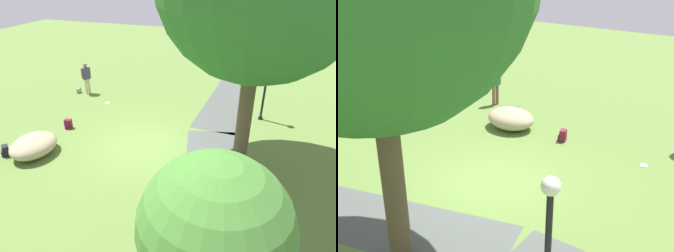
{
  "view_description": "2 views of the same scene",
  "coord_description": "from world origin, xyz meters",
  "views": [
    {
      "loc": [
        8.88,
        4.0,
        6.07
      ],
      "look_at": [
        -0.44,
        0.77,
        0.8
      ],
      "focal_mm": 32.26,
      "sensor_mm": 36.0,
      "label": 1
    },
    {
      "loc": [
        -6.13,
        8.41,
        6.17
      ],
      "look_at": [
        0.16,
        -0.9,
        1.39
      ],
      "focal_mm": 46.02,
      "sensor_mm": 36.0,
      "label": 2
    }
  ],
  "objects": [
    {
      "name": "lawn_boulder",
      "position": [
        1.76,
        -3.58,
        0.36
      ],
      "size": [
        1.9,
        1.61,
        0.72
      ],
      "color": "tan",
      "rests_on": "ground"
    },
    {
      "name": "man_near_boulder",
      "position": [
        3.63,
        -5.26,
        1.02
      ],
      "size": [
        0.39,
        0.45,
        1.75
      ],
      "color": "brown",
      "rests_on": "ground"
    },
    {
      "name": "footpath_segment_mid",
      "position": [
        1.88,
        3.14,
        0.0
      ],
      "size": [
        8.25,
        3.89,
        0.01
      ],
      "color": "#4A4F4A",
      "rests_on": "ground"
    },
    {
      "name": "spare_backpack_on_lawn",
      "position": [
        -0.32,
        -3.62,
        0.19
      ],
      "size": [
        0.31,
        0.32,
        0.4
      ],
      "color": "maroon",
      "rests_on": "ground"
    },
    {
      "name": "ground_plane",
      "position": [
        0.0,
        0.0,
        0.0
      ],
      "size": [
        48.0,
        48.0,
        0.0
      ],
      "primitive_type": "plane",
      "color": "#587635"
    },
    {
      "name": "frisbee_on_grass",
      "position": [
        -3.17,
        -3.38,
        0.01
      ],
      "size": [
        0.23,
        0.23,
        0.02
      ],
      "color": "silver",
      "rests_on": "ground"
    },
    {
      "name": "backpack_by_boulder",
      "position": [
        2.18,
        -4.51,
        0.19
      ],
      "size": [
        0.35,
        0.35,
        0.4
      ],
      "color": "black",
      "rests_on": "ground"
    }
  ]
}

